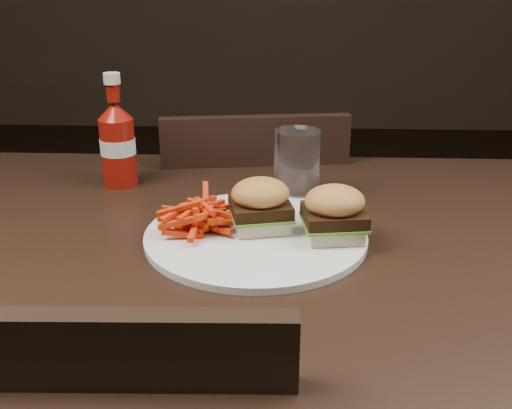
{
  "coord_description": "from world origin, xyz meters",
  "views": [
    {
      "loc": [
        0.13,
        -0.79,
        1.12
      ],
      "look_at": [
        0.09,
        0.01,
        0.8
      ],
      "focal_mm": 42.0,
      "sensor_mm": 36.0,
      "label": 1
    }
  ],
  "objects_px": {
    "dining_table": "(194,249)",
    "ketchup_bottle": "(118,153)",
    "chair_far": "(249,266)",
    "tumbler": "(297,166)",
    "plate": "(256,236)"
  },
  "relations": [
    {
      "from": "ketchup_bottle",
      "to": "tumbler",
      "type": "distance_m",
      "value": 0.32
    },
    {
      "from": "chair_far",
      "to": "ketchup_bottle",
      "type": "distance_m",
      "value": 0.53
    },
    {
      "from": "plate",
      "to": "tumbler",
      "type": "relative_size",
      "value": 2.65
    },
    {
      "from": "plate",
      "to": "dining_table",
      "type": "bearing_deg",
      "value": 178.52
    },
    {
      "from": "dining_table",
      "to": "ketchup_bottle",
      "type": "relative_size",
      "value": 9.84
    },
    {
      "from": "dining_table",
      "to": "tumbler",
      "type": "distance_m",
      "value": 0.24
    },
    {
      "from": "plate",
      "to": "tumbler",
      "type": "height_order",
      "value": "tumbler"
    },
    {
      "from": "chair_far",
      "to": "dining_table",
      "type": "bearing_deg",
      "value": 76.38
    },
    {
      "from": "plate",
      "to": "ketchup_bottle",
      "type": "bearing_deg",
      "value": 139.1
    },
    {
      "from": "dining_table",
      "to": "tumbler",
      "type": "relative_size",
      "value": 9.84
    },
    {
      "from": "ketchup_bottle",
      "to": "tumbler",
      "type": "bearing_deg",
      "value": -8.13
    },
    {
      "from": "ketchup_bottle",
      "to": "tumbler",
      "type": "relative_size",
      "value": 1.0
    },
    {
      "from": "plate",
      "to": "chair_far",
      "type": "bearing_deg",
      "value": 94.37
    },
    {
      "from": "chair_far",
      "to": "tumbler",
      "type": "relative_size",
      "value": 3.2
    },
    {
      "from": "dining_table",
      "to": "chair_far",
      "type": "relative_size",
      "value": 3.08
    }
  ]
}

